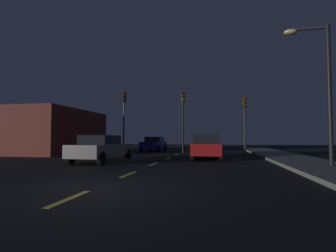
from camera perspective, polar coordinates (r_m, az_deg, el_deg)
The scene contains 17 objects.
ground_plane at distance 13.75m, azimuth -2.50°, elevation -8.11°, with size 80.00×80.00×0.00m, color black.
sidewalk_curb_right at distance 14.09m, azimuth 29.01°, elevation -7.34°, with size 3.00×40.00×0.15m, color gray.
lane_stripe_nearest at distance 6.14m, azimuth -20.83°, elevation -14.67°, with size 0.16×1.60×0.01m, color #EACC4C.
lane_stripe_second at distance 9.55m, azimuth -8.63°, elevation -10.45°, with size 0.16×1.60×0.01m, color #EACC4C.
lane_stripe_third at distance 13.17m, azimuth -3.10°, elevation -8.33°, with size 0.16×1.60×0.01m, color #EACC4C.
lane_stripe_fourth at distance 16.87m, azimuth -0.01°, elevation -7.10°, with size 0.16×1.60×0.01m, color #EACC4C.
lane_stripe_fifth at distance 20.61m, azimuth 1.96°, elevation -6.30°, with size 0.16×1.60×0.01m, color #EACC4C.
lane_stripe_sixth at distance 24.37m, azimuth 3.32°, elevation -5.74°, with size 0.16×1.60×0.01m, color #EACC4C.
lane_stripe_seventh at distance 28.14m, azimuth 4.32°, elevation -5.33°, with size 0.16×1.60×0.01m, color #EACC4C.
traffic_signal_left at distance 23.80m, azimuth -9.71°, elevation 3.37°, with size 0.32×0.38×5.47m.
traffic_signal_center at distance 22.49m, azimuth 3.31°, elevation 3.51°, with size 0.32×0.38×5.36m.
traffic_signal_right at distance 22.38m, azimuth 16.49°, elevation 2.53°, with size 0.32×0.38×4.68m.
car_stopped_ahead at distance 16.11m, azimuth 8.56°, elevation -4.55°, with size 1.85×4.01×1.52m.
car_adjacent_lane at distance 14.67m, azimuth -14.38°, elevation -4.75°, with size 2.03×4.56×1.45m.
car_oncoming_far at distance 26.15m, azimuth -3.11°, elevation -3.91°, with size 1.88×4.45×1.44m.
street_lamp_right at distance 12.90m, azimuth 30.61°, elevation 8.69°, with size 1.85×0.36×6.13m.
storefront_left at distance 24.65m, azimuth -23.76°, elevation -1.18°, with size 5.64×8.95×3.71m, color maroon.
Camera 1 is at (3.12, -6.33, 1.30)m, focal length 27.71 mm.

